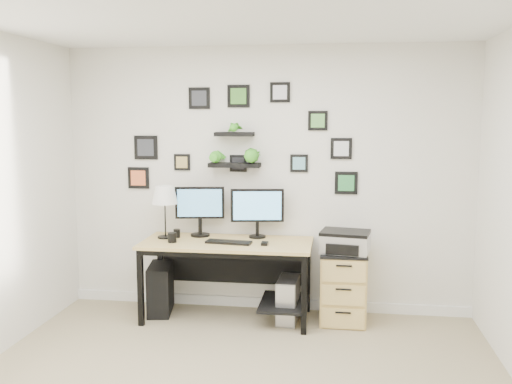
% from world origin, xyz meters
% --- Properties ---
extents(room, '(4.00, 4.00, 4.00)m').
position_xyz_m(room, '(0.00, 1.98, 0.05)').
color(room, tan).
rests_on(room, ground).
extents(desk, '(1.60, 0.70, 0.75)m').
position_xyz_m(desk, '(-0.29, 1.67, 0.63)').
color(desk, tan).
rests_on(desk, ground).
extents(monitor_left, '(0.48, 0.22, 0.49)m').
position_xyz_m(monitor_left, '(-0.64, 1.83, 1.04)').
color(monitor_left, black).
rests_on(monitor_left, desk).
extents(monitor_right, '(0.51, 0.19, 0.48)m').
position_xyz_m(monitor_right, '(-0.07, 1.84, 1.03)').
color(monitor_right, black).
rests_on(monitor_right, desk).
extents(keyboard, '(0.44, 0.18, 0.02)m').
position_xyz_m(keyboard, '(-0.30, 1.56, 0.76)').
color(keyboard, black).
rests_on(keyboard, desk).
extents(mouse, '(0.06, 0.09, 0.03)m').
position_xyz_m(mouse, '(0.04, 1.54, 0.76)').
color(mouse, black).
rests_on(mouse, desk).
extents(table_lamp, '(0.25, 0.25, 0.51)m').
position_xyz_m(table_lamp, '(-0.95, 1.71, 1.16)').
color(table_lamp, black).
rests_on(table_lamp, desk).
extents(mug, '(0.08, 0.08, 0.09)m').
position_xyz_m(mug, '(-0.83, 1.52, 0.80)').
color(mug, black).
rests_on(mug, desk).
extents(pen_cup, '(0.06, 0.06, 0.08)m').
position_xyz_m(pen_cup, '(-0.84, 1.74, 0.79)').
color(pen_cup, black).
rests_on(pen_cup, desk).
extents(pc_tower_black, '(0.29, 0.50, 0.48)m').
position_xyz_m(pc_tower_black, '(-1.01, 1.71, 0.24)').
color(pc_tower_black, black).
rests_on(pc_tower_black, ground).
extents(pc_tower_grey, '(0.20, 0.42, 0.41)m').
position_xyz_m(pc_tower_grey, '(0.25, 1.65, 0.21)').
color(pc_tower_grey, gray).
rests_on(pc_tower_grey, ground).
extents(file_cabinet, '(0.43, 0.53, 0.67)m').
position_xyz_m(file_cabinet, '(0.77, 1.72, 0.34)').
color(file_cabinet, tan).
rests_on(file_cabinet, ground).
extents(printer, '(0.48, 0.41, 0.20)m').
position_xyz_m(printer, '(0.77, 1.69, 0.77)').
color(printer, silver).
rests_on(printer, file_cabinet).
extents(wall_decor, '(2.30, 0.18, 1.07)m').
position_xyz_m(wall_decor, '(-0.27, 1.93, 1.65)').
color(wall_decor, black).
rests_on(wall_decor, ground).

